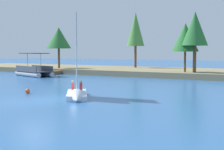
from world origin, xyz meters
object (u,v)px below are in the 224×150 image
object	(u,v)px
shoreline_tree_left	(59,38)
channel_buoy	(28,91)
shoreline_tree_midright	(195,29)
shoreline_tree_centre	(185,37)
pontoon_boat	(34,71)
shoreline_tree_midleft	(136,29)
wooden_dock	(46,73)
sailboat	(77,92)

from	to	relation	value
shoreline_tree_left	channel_buoy	distance (m)	25.56
shoreline_tree_midright	shoreline_tree_centre	bearing A→B (deg)	159.52
pontoon_boat	channel_buoy	world-z (taller)	pontoon_boat
shoreline_tree_midleft	pontoon_boat	size ratio (longest dim) A/B	1.27
shoreline_tree_centre	wooden_dock	bearing A→B (deg)	-164.96
shoreline_tree_centre	wooden_dock	world-z (taller)	shoreline_tree_centre
shoreline_tree_left	sailboat	xyz separation A→B (m)	(19.35, -21.04, -4.58)
shoreline_tree_left	shoreline_tree_midleft	distance (m)	11.42
shoreline_tree_left	shoreline_tree_midleft	bearing A→B (deg)	41.57
shoreline_tree_centre	channel_buoy	xyz separation A→B (m)	(-4.43, -21.06, -4.56)
shoreline_tree_midright	wooden_dock	world-z (taller)	shoreline_tree_midright
shoreline_tree_left	wooden_dock	size ratio (longest dim) A/B	1.08
shoreline_tree_left	shoreline_tree_centre	size ratio (longest dim) A/B	1.02
shoreline_tree_centre	channel_buoy	world-z (taller)	shoreline_tree_centre
channel_buoy	sailboat	bearing A→B (deg)	-5.54
sailboat	pontoon_boat	distance (m)	22.57
shoreline_tree_centre	shoreline_tree_midleft	bearing A→B (deg)	145.83
shoreline_tree_centre	shoreline_tree_midright	world-z (taller)	shoreline_tree_midright
wooden_dock	pontoon_boat	size ratio (longest dim) A/B	0.83
shoreline_tree_midright	wooden_dock	xyz separation A→B (m)	(-18.84, -4.21, -5.44)
wooden_dock	shoreline_tree_midleft	bearing A→B (deg)	58.58
wooden_dock	sailboat	xyz separation A→B (m)	(18.03, -16.83, 0.21)
sailboat	channel_buoy	xyz separation A→B (m)	(-4.95, 0.48, -0.26)
shoreline_tree_left	sailboat	bearing A→B (deg)	-47.39
shoreline_tree_midright	pontoon_boat	distance (m)	20.25
sailboat	pontoon_boat	world-z (taller)	sailboat
shoreline_tree_centre	sailboat	distance (m)	21.97
wooden_dock	channel_buoy	size ratio (longest dim) A/B	14.67
shoreline_tree_midleft	shoreline_tree_midright	world-z (taller)	shoreline_tree_midleft
shoreline_tree_centre	wooden_dock	xyz separation A→B (m)	(-17.51, -4.71, -4.52)
shoreline_tree_midleft	shoreline_tree_centre	distance (m)	12.61
shoreline_tree_midright	sailboat	xyz separation A→B (m)	(-0.80, -21.04, -5.23)
shoreline_tree_midleft	channel_buoy	size ratio (longest dim) A/B	22.28
wooden_dock	channel_buoy	distance (m)	20.94
wooden_dock	channel_buoy	bearing A→B (deg)	-51.34
shoreline_tree_midright	pontoon_boat	size ratio (longest dim) A/B	1.07
shoreline_tree_midleft	shoreline_tree_midright	xyz separation A→B (m)	(11.67, -7.52, -0.69)
sailboat	channel_buoy	distance (m)	4.98
shoreline_tree_midright	channel_buoy	world-z (taller)	shoreline_tree_midright
wooden_dock	pontoon_boat	bearing A→B (deg)	-80.44
shoreline_tree_centre	wooden_dock	distance (m)	18.69
shoreline_tree_centre	shoreline_tree_left	bearing A→B (deg)	-178.48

